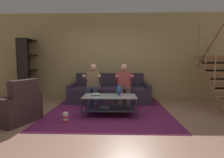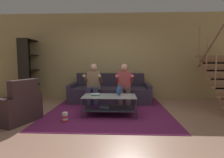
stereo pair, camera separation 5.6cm
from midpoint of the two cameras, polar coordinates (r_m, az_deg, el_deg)
The scene contains 12 objects.
ground at distance 3.86m, azimuth -1.89°, elevation -13.39°, with size 16.80×16.80×0.00m, color #A07661.
back_partition at distance 6.11m, azimuth -0.15°, elevation 7.42°, with size 8.40×0.12×2.90m, color tan.
couch at distance 5.54m, azimuth -0.42°, elevation -4.40°, with size 2.49×0.94×0.88m.
person_seated_left at distance 4.99m, azimuth -5.79°, elevation -1.26°, with size 0.50×0.58×1.20m.
person_seated_right at distance 4.94m, azimuth 4.35°, elevation -1.33°, with size 0.50×0.58×1.20m.
coffee_table at distance 4.13m, azimuth -0.60°, elevation -7.58°, with size 1.23×0.60×0.47m.
area_rug at distance 4.78m, azimuth -0.52°, elevation -9.57°, with size 3.00×3.39×0.01m.
vase at distance 4.14m, azimuth 2.68°, elevation -3.70°, with size 0.13×0.13×0.25m.
book_stack at distance 4.13m, azimuth -4.99°, elevation -5.05°, with size 0.21×0.19×0.05m.
bookshelf at distance 6.43m, azimuth -25.22°, elevation 0.73°, with size 0.37×0.97×1.98m.
armchair at distance 4.26m, azimuth -29.01°, elevation -8.17°, with size 1.09×1.07×0.90m.
popcorn_tub at distance 3.87m, azimuth -14.68°, elevation -11.84°, with size 0.12×0.12×0.21m.
Camera 2 is at (0.31, -3.64, 1.26)m, focal length 28.00 mm.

